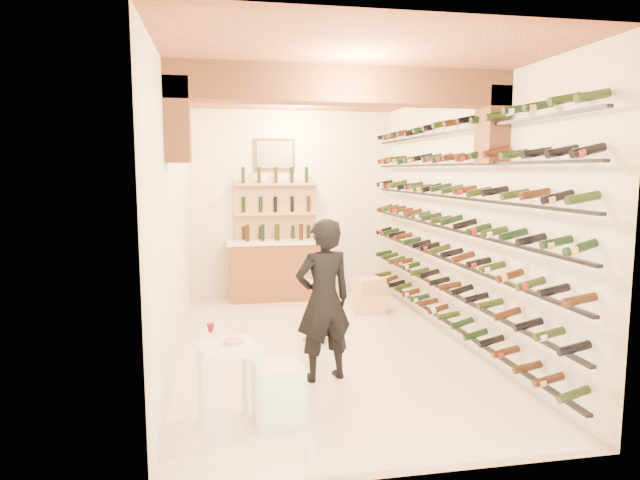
# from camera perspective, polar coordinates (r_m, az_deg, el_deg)

# --- Properties ---
(ground) EXTENTS (6.00, 6.00, 0.00)m
(ground) POSITION_cam_1_polar(r_m,az_deg,el_deg) (6.99, 0.45, -10.94)
(ground) COLOR white
(ground) RESTS_ON ground
(room_shell) EXTENTS (3.52, 6.02, 3.21)m
(room_shell) POSITION_cam_1_polar(r_m,az_deg,el_deg) (6.39, 0.92, 7.87)
(room_shell) COLOR white
(room_shell) RESTS_ON ground
(wine_rack) EXTENTS (0.32, 5.70, 2.56)m
(wine_rack) POSITION_cam_1_polar(r_m,az_deg,el_deg) (7.12, 12.66, 1.96)
(wine_rack) COLOR black
(wine_rack) RESTS_ON ground
(back_counter) EXTENTS (1.70, 0.62, 1.29)m
(back_counter) POSITION_cam_1_polar(r_m,az_deg,el_deg) (9.37, -4.42, -2.93)
(back_counter) COLOR brown
(back_counter) RESTS_ON ground
(back_shelving) EXTENTS (1.40, 0.31, 2.73)m
(back_shelving) POSITION_cam_1_polar(r_m,az_deg,el_deg) (9.51, -4.61, 1.09)
(back_shelving) COLOR tan
(back_shelving) RESTS_ON ground
(tasting_table) EXTENTS (0.60, 0.60, 0.87)m
(tasting_table) POSITION_cam_1_polar(r_m,az_deg,el_deg) (4.82, -9.50, -12.13)
(tasting_table) COLOR white
(tasting_table) RESTS_ON ground
(white_stool) EXTENTS (0.45, 0.45, 0.51)m
(white_stool) POSITION_cam_1_polar(r_m,az_deg,el_deg) (4.99, -4.33, -15.49)
(white_stool) COLOR white
(white_stool) RESTS_ON ground
(person) EXTENTS (0.70, 0.54, 1.69)m
(person) POSITION_cam_1_polar(r_m,az_deg,el_deg) (5.72, 0.37, -6.24)
(person) COLOR black
(person) RESTS_ON ground
(chrome_barstool) EXTENTS (0.44, 0.44, 0.86)m
(chrome_barstool) POSITION_cam_1_polar(r_m,az_deg,el_deg) (7.00, -0.04, -6.69)
(chrome_barstool) COLOR silver
(chrome_barstool) RESTS_ON ground
(crate_lower) EXTENTS (0.51, 0.38, 0.28)m
(crate_lower) POSITION_cam_1_polar(r_m,az_deg,el_deg) (8.56, 5.13, -6.59)
(crate_lower) COLOR #DCB479
(crate_lower) RESTS_ON ground
(crate_upper) EXTENTS (0.49, 0.39, 0.25)m
(crate_upper) POSITION_cam_1_polar(r_m,az_deg,el_deg) (8.50, 5.15, -4.83)
(crate_upper) COLOR #DCB479
(crate_upper) RESTS_ON crate_lower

